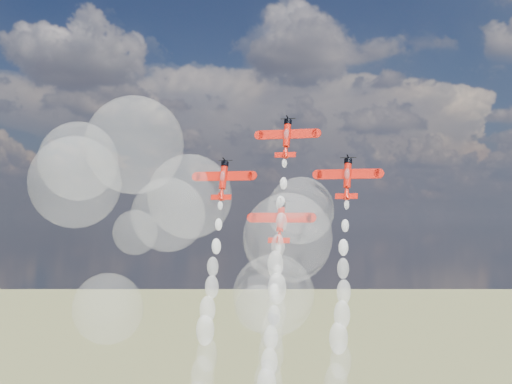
{
  "coord_description": "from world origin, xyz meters",
  "views": [
    {
      "loc": [
        17.65,
        -125.98,
        101.74
      ],
      "look_at": [
        -23.77,
        17.02,
        106.94
      ],
      "focal_mm": 50.0,
      "sensor_mm": 36.0,
      "label": 1
    }
  ],
  "objects_px": {
    "plane_left": "(223,179)",
    "plane_right": "(347,177)",
    "plane_lead": "(287,137)",
    "plane_slot": "(281,221)"
  },
  "relations": [
    {
      "from": "plane_right",
      "to": "plane_left",
      "type": "bearing_deg",
      "value": 180.0
    },
    {
      "from": "plane_lead",
      "to": "plane_left",
      "type": "xyz_separation_m",
      "value": [
        -13.24,
        -2.74,
        -8.86
      ]
    },
    {
      "from": "plane_left",
      "to": "plane_right",
      "type": "distance_m",
      "value": 26.49
    },
    {
      "from": "plane_slot",
      "to": "plane_left",
      "type": "bearing_deg",
      "value": 168.29
    },
    {
      "from": "plane_lead",
      "to": "plane_slot",
      "type": "relative_size",
      "value": 1.0
    },
    {
      "from": "plane_slot",
      "to": "plane_right",
      "type": "bearing_deg",
      "value": 11.71
    },
    {
      "from": "plane_right",
      "to": "plane_slot",
      "type": "distance_m",
      "value": 16.17
    },
    {
      "from": "plane_lead",
      "to": "plane_slot",
      "type": "distance_m",
      "value": 18.54
    },
    {
      "from": "plane_lead",
      "to": "plane_slot",
      "type": "height_order",
      "value": "plane_lead"
    },
    {
      "from": "plane_left",
      "to": "plane_right",
      "type": "relative_size",
      "value": 1.0
    }
  ]
}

